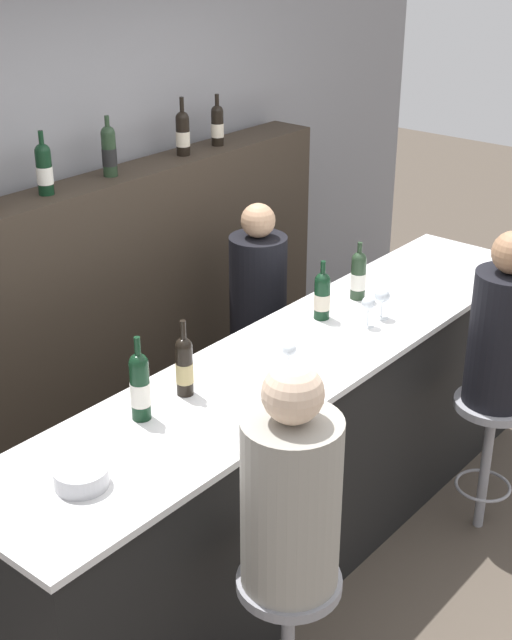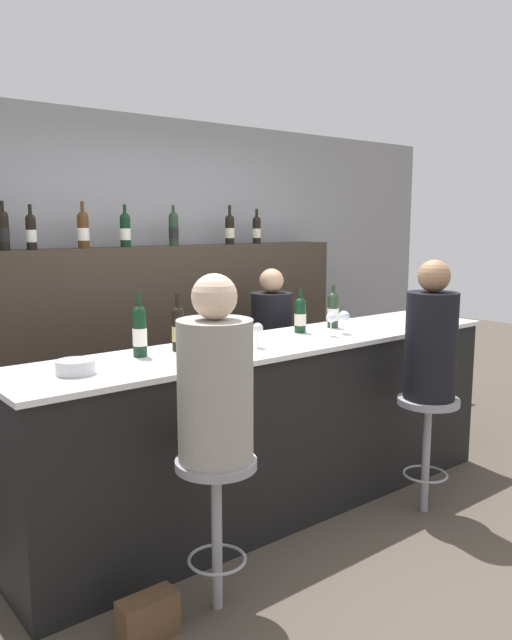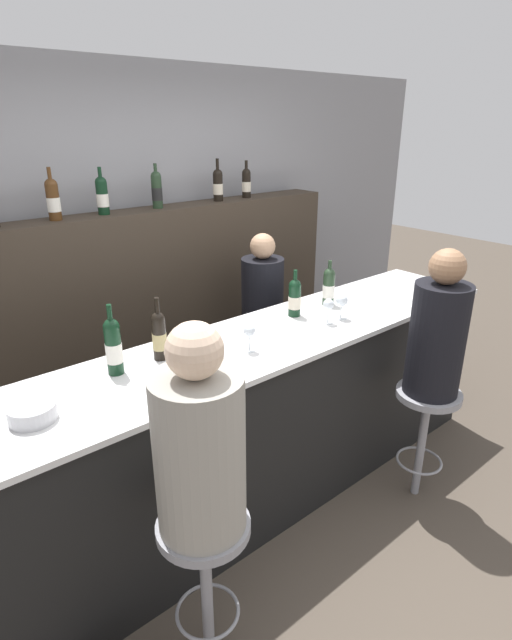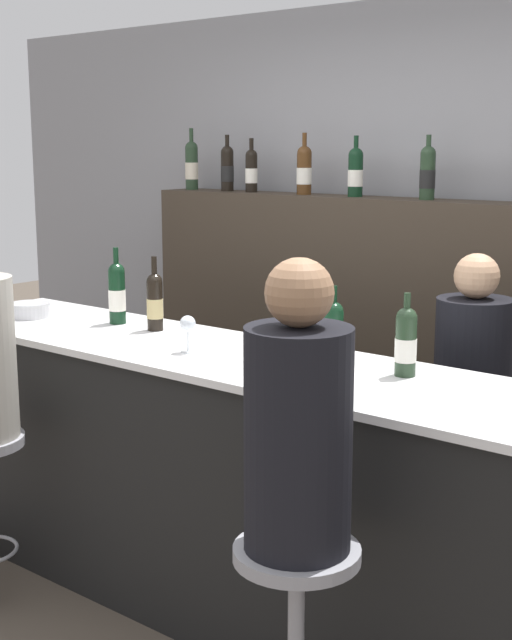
# 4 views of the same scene
# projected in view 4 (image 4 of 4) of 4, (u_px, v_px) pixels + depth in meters

# --- Properties ---
(wall_back) EXTENTS (6.40, 0.05, 2.60)m
(wall_back) POSITION_uv_depth(u_px,v_px,m) (433.00, 260.00, 4.53)
(wall_back) COLOR gray
(wall_back) RESTS_ON ground_plane
(bar_counter) EXTENTS (3.35, 0.69, 1.08)m
(bar_counter) POSITION_uv_depth(u_px,v_px,m) (245.00, 489.00, 3.53)
(bar_counter) COLOR black
(bar_counter) RESTS_ON ground_plane
(back_bar_cabinet) EXTENTS (3.15, 0.28, 1.62)m
(back_bar_cabinet) POSITION_uv_depth(u_px,v_px,m) (408.00, 362.00, 4.46)
(back_bar_cabinet) COLOR #382D23
(back_bar_cabinet) RESTS_ON ground_plane
(wine_bottle_counter_0) EXTENTS (0.08, 0.08, 0.35)m
(wine_bottle_counter_0) POSITION_uv_depth(u_px,v_px,m) (117.00, 293.00, 4.02)
(wine_bottle_counter_0) COLOR black
(wine_bottle_counter_0) RESTS_ON bar_counter
(wine_bottle_counter_1) EXTENTS (0.07, 0.07, 0.33)m
(wine_bottle_counter_1) POSITION_uv_depth(u_px,v_px,m) (155.00, 301.00, 3.88)
(wine_bottle_counter_1) COLOR black
(wine_bottle_counter_1) RESTS_ON bar_counter
(wine_bottle_counter_2) EXTENTS (0.08, 0.08, 0.29)m
(wine_bottle_counter_2) POSITION_uv_depth(u_px,v_px,m) (333.00, 332.00, 3.30)
(wine_bottle_counter_2) COLOR black
(wine_bottle_counter_2) RESTS_ON bar_counter
(wine_bottle_counter_3) EXTENTS (0.08, 0.08, 0.30)m
(wine_bottle_counter_3) POSITION_uv_depth(u_px,v_px,m) (406.00, 341.00, 3.11)
(wine_bottle_counter_3) COLOR #233823
(wine_bottle_counter_3) RESTS_ON bar_counter
(wine_bottle_backbar_0) EXTENTS (0.08, 0.08, 0.35)m
(wine_bottle_backbar_0) POSITION_uv_depth(u_px,v_px,m) (192.00, 165.00, 5.17)
(wine_bottle_backbar_0) COLOR #233823
(wine_bottle_backbar_0) RESTS_ON back_bar_cabinet
(wine_bottle_backbar_1) EXTENTS (0.07, 0.07, 0.31)m
(wine_bottle_backbar_1) POSITION_uv_depth(u_px,v_px,m) (227.00, 168.00, 5.00)
(wine_bottle_backbar_1) COLOR black
(wine_bottle_backbar_1) RESTS_ON back_bar_cabinet
(wine_bottle_backbar_2) EXTENTS (0.07, 0.07, 0.29)m
(wine_bottle_backbar_2) POSITION_uv_depth(u_px,v_px,m) (251.00, 170.00, 4.90)
(wine_bottle_backbar_2) COLOR black
(wine_bottle_backbar_2) RESTS_ON back_bar_cabinet
(wine_bottle_backbar_3) EXTENTS (0.08, 0.08, 0.32)m
(wine_bottle_backbar_3) POSITION_uv_depth(u_px,v_px,m) (304.00, 170.00, 4.68)
(wine_bottle_backbar_3) COLOR #4C2D14
(wine_bottle_backbar_3) RESTS_ON back_bar_cabinet
(wine_bottle_backbar_4) EXTENTS (0.08, 0.08, 0.30)m
(wine_bottle_backbar_4) POSITION_uv_depth(u_px,v_px,m) (356.00, 172.00, 4.48)
(wine_bottle_backbar_4) COLOR black
(wine_bottle_backbar_4) RESTS_ON back_bar_cabinet
(wine_bottle_backbar_5) EXTENTS (0.08, 0.08, 0.31)m
(wine_bottle_backbar_5) POSITION_uv_depth(u_px,v_px,m) (428.00, 172.00, 4.23)
(wine_bottle_backbar_5) COLOR #233823
(wine_bottle_backbar_5) RESTS_ON back_bar_cabinet
(wine_glass_0) EXTENTS (0.06, 0.06, 0.15)m
(wine_glass_0) POSITION_uv_depth(u_px,v_px,m) (188.00, 325.00, 3.47)
(wine_glass_0) COLOR silver
(wine_glass_0) RESTS_ON bar_counter
(wine_glass_1) EXTENTS (0.06, 0.06, 0.15)m
(wine_glass_1) POSITION_uv_depth(u_px,v_px,m) (313.00, 346.00, 3.10)
(wine_glass_1) COLOR silver
(wine_glass_1) RESTS_ON bar_counter
(wine_glass_2) EXTENTS (0.07, 0.07, 0.15)m
(wine_glass_2) POSITION_uv_depth(u_px,v_px,m) (342.00, 351.00, 3.03)
(wine_glass_2) COLOR silver
(wine_glass_2) RESTS_ON bar_counter
(metal_bowl) EXTENTS (0.19, 0.19, 0.07)m
(metal_bowl) POSITION_uv_depth(u_px,v_px,m) (30.00, 310.00, 4.19)
(metal_bowl) COLOR #B7B7BC
(metal_bowl) RESTS_ON bar_counter
(bar_stool_right) EXTENTS (0.38, 0.38, 0.73)m
(bar_stool_right) POSITION_uv_depth(u_px,v_px,m) (296.00, 598.00, 2.62)
(bar_stool_right) COLOR gray
(bar_stool_right) RESTS_ON ground_plane
(guest_seated_right) EXTENTS (0.31, 0.31, 0.85)m
(guest_seated_right) POSITION_uv_depth(u_px,v_px,m) (298.00, 425.00, 2.51)
(guest_seated_right) COLOR black
(guest_seated_right) RESTS_ON bar_stool_right
(bartender) EXTENTS (0.31, 0.31, 1.45)m
(bartender) POSITION_uv_depth(u_px,v_px,m) (469.00, 440.00, 3.71)
(bartender) COLOR black
(bartender) RESTS_ON ground_plane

